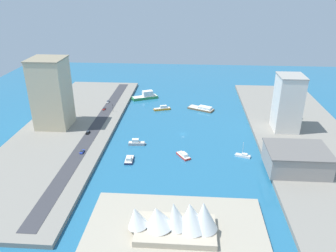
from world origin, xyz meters
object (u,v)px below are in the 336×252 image
Objects in this scene: yacht_sleek_gray at (137,143)px; sailboat_small_white at (243,155)px; water_taxi_orange at (162,108)px; carpark_squat_concrete at (296,159)px; pickup_red at (104,109)px; van_white at (108,102)px; hatchback_blue at (82,152)px; suv_black at (88,132)px; ferry_green_doubledeck at (146,96)px; traffic_light_waterfront at (113,107)px; office_block_beige at (51,93)px; opera_landmark at (178,220)px; tugboat_red at (183,155)px; hotel_broad_white at (288,103)px; patrol_launch_navy at (129,159)px; barge_flat_brown at (202,108)px.

sailboat_small_white reaches higher than yacht_sleek_gray.
water_taxi_orange is 0.44× the size of carpark_squat_concrete.
pickup_red is (137.73, -87.91, -5.80)m from carpark_squat_concrete.
van_white is 18.00m from pickup_red.
suv_black is at bearing -80.62° from hatchback_blue.
carpark_squat_concrete is 143.58m from suv_black.
carpark_squat_concrete is 174.49m from van_white.
ferry_green_doubledeck is (6.45, -97.16, 1.10)m from yacht_sleek_gray.
traffic_light_waterfront reaches higher than hatchback_blue.
opera_landmark is (-99.02, 111.15, -19.34)m from office_block_beige.
office_block_beige reaches higher than suv_black.
carpark_squat_concrete reaches higher than hatchback_blue.
suv_black is (70.93, -25.41, 2.42)m from tugboat_red.
office_block_beige is at bearing 1.88° from hotel_broad_white.
office_block_beige is (65.37, -46.19, 27.52)m from patrol_launch_navy.
water_taxi_orange is 43.57m from traffic_light_waterfront.
patrol_launch_navy is 32.01m from hatchback_blue.
pickup_red is 0.69× the size of traffic_light_waterfront.
ferry_green_doubledeck is at bearing -70.55° from tugboat_red.
carpark_squat_concrete is (-28.08, 17.25, 8.28)m from sailboat_small_white.
sailboat_small_white is 1.65× the size of traffic_light_waterfront.
yacht_sleek_gray is 1.19× the size of sailboat_small_white.
hotel_broad_white is (-109.15, -51.92, 22.15)m from patrol_launch_navy.
opera_landmark reaches higher than sailboat_small_white.
traffic_light_waterfront is at bearing -62.11° from yacht_sleek_gray.
office_block_beige is 52.12m from pickup_red.
hatchback_blue is at bearing 18.75° from hotel_broad_white.
water_taxi_orange is at bearing -48.02° from carpark_squat_concrete.
patrol_launch_navy is 0.23× the size of office_block_beige.
pickup_red is at bearing 50.97° from ferry_green_doubledeck.
yacht_sleek_gray is 2.50× the size of suv_black.
hatchback_blue is at bearing -4.56° from carpark_squat_concrete.
suv_black is at bearing -15.59° from yacht_sleek_gray.
carpark_squat_concrete is (-101.31, 6.49, 8.07)m from patrol_launch_navy.
water_taxi_orange is at bearing -168.85° from pickup_red.
patrol_launch_navy is (48.63, 93.75, -0.14)m from barge_flat_brown.
tugboat_red is 116.18m from van_white.
ferry_green_doubledeck is (5.13, -120.02, 1.48)m from patrol_launch_navy.
suv_black is (36.50, -33.41, 2.32)m from patrol_launch_navy.
opera_landmark is at bearing 57.14° from hotel_broad_white.
carpark_squat_concrete is at bearing 163.85° from suv_black.
barge_flat_brown is 86.57m from sailboat_small_white.
pickup_red is at bearing -86.47° from hatchback_blue.
pickup_red is at bearing 92.65° from van_white.
patrol_launch_navy is at bearing 137.53° from suv_black.
hatchback_blue is (-5.59, 95.28, 0.06)m from van_white.
patrol_launch_navy is at bearing 25.44° from hotel_broad_white.
patrol_launch_navy is at bearing -62.62° from opera_landmark.
yacht_sleek_gray is 104.49m from carpark_squat_concrete.
suv_black is at bearing -16.15° from carpark_squat_concrete.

